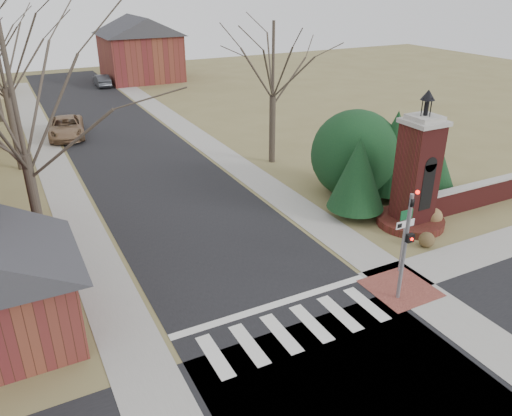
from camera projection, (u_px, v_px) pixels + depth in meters
ground at (309, 342)px, 16.29m from camera, size 120.00×120.00×0.00m
main_street at (133, 152)px, 34.01m from camera, size 8.00×70.00×0.01m
cross_street at (368, 406)px, 13.87m from camera, size 120.00×8.00×0.01m
crosswalk_zone at (296, 328)px, 16.93m from camera, size 8.00×2.20×0.02m
stop_bar at (275, 305)px, 18.14m from camera, size 8.00×0.35×0.02m
sidewalk_right_main at (204, 142)px, 36.18m from camera, size 2.00×60.00×0.02m
sidewalk_left at (53, 164)px, 31.83m from camera, size 2.00×60.00×0.02m
curb_apron at (400, 288)px, 19.10m from camera, size 2.40×2.40×0.02m
traffic_signal_pole at (407, 237)px, 17.46m from camera, size 0.28×0.41×4.50m
sign_post at (404, 229)px, 19.41m from camera, size 0.90×0.07×2.75m
brick_gate_monument at (416, 183)px, 23.16m from camera, size 3.20×3.20×6.47m
brick_garden_wall at (477, 195)px, 25.68m from camera, size 7.50×0.50×1.30m
garage_left at (1, 284)px, 15.41m from camera, size 4.80×4.80×4.29m
house_distant_right at (140, 47)px, 56.76m from camera, size 8.80×8.80×7.30m
evergreen_near at (358, 173)px, 23.97m from camera, size 2.80×2.80×4.10m
evergreen_mid at (394, 150)px, 26.19m from camera, size 3.40×3.40×4.70m
evergreen_far at (435, 162)px, 26.52m from camera, size 2.40×2.40×3.30m
evergreen_mass at (356, 151)px, 26.70m from camera, size 4.80×4.80×4.80m
bare_tree_0 at (9, 77)px, 17.38m from camera, size 8.05×8.05×11.15m
bare_tree_3 at (273, 55)px, 29.50m from camera, size 7.00×7.00×9.70m
pickup_truck at (66, 127)px, 36.96m from camera, size 3.18×5.60×1.48m
distant_car at (102, 80)px, 54.29m from camera, size 1.49×4.00×1.31m
dry_shrub_left at (427, 240)px, 21.93m from camera, size 0.70×0.70×0.70m
dry_shrub_right at (433, 217)px, 23.85m from camera, size 0.87×0.87×0.87m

